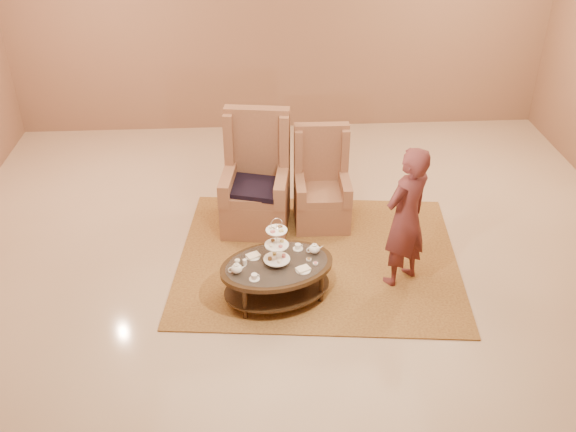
{
  "coord_description": "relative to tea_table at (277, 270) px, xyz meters",
  "views": [
    {
      "loc": [
        -0.47,
        -5.39,
        4.14
      ],
      "look_at": [
        -0.13,
        0.2,
        0.67
      ],
      "focal_mm": 40.0,
      "sensor_mm": 36.0,
      "label": 1
    }
  ],
  "objects": [
    {
      "name": "ceiling",
      "position": [
        0.27,
        0.29,
        -0.35
      ],
      "size": [
        8.0,
        8.0,
        0.02
      ],
      "primitive_type": "cube",
      "color": "beige",
      "rests_on": "ground"
    },
    {
      "name": "armchair_left",
      "position": [
        -0.17,
        1.45,
        0.12
      ],
      "size": [
        0.85,
        0.87,
        1.38
      ],
      "rotation": [
        0.0,
        0.0,
        -0.14
      ],
      "color": "#986347",
      "rests_on": "ground"
    },
    {
      "name": "armchair_right",
      "position": [
        0.59,
        1.46,
        0.05
      ],
      "size": [
        0.64,
        0.66,
        1.17
      ],
      "rotation": [
        0.0,
        0.0,
        -0.02
      ],
      "color": "#986347",
      "rests_on": "ground"
    },
    {
      "name": "wall_back",
      "position": [
        0.27,
        4.29,
        1.4
      ],
      "size": [
        8.0,
        0.04,
        3.5
      ],
      "primitive_type": "cube",
      "color": "#986C53",
      "rests_on": "ground"
    },
    {
      "name": "ground",
      "position": [
        0.27,
        0.29,
        -0.35
      ],
      "size": [
        8.0,
        8.0,
        0.0
      ],
      "primitive_type": "plane",
      "color": "beige",
      "rests_on": "ground"
    },
    {
      "name": "tea_table",
      "position": [
        0.0,
        0.0,
        0.0
      ],
      "size": [
        1.31,
        1.06,
        0.95
      ],
      "rotation": [
        0.0,
        0.0,
        0.27
      ],
      "color": "black",
      "rests_on": "ground"
    },
    {
      "name": "person",
      "position": [
        1.3,
        0.22,
        0.42
      ],
      "size": [
        0.67,
        0.63,
        1.54
      ],
      "rotation": [
        0.0,
        0.0,
        3.77
      ],
      "color": "#5C2728",
      "rests_on": "ground"
    },
    {
      "name": "rug",
      "position": [
        0.48,
        0.66,
        -0.34
      ],
      "size": [
        3.28,
        2.83,
        0.02
      ],
      "rotation": [
        0.0,
        0.0,
        -0.1
      ],
      "color": "#AA803C",
      "rests_on": "ground"
    }
  ]
}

